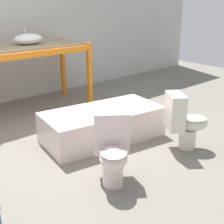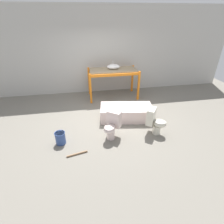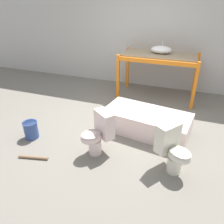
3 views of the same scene
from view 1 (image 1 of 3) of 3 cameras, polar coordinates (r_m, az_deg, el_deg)
name	(u,v)px [view 1 (image 1 of 3)]	position (r m, az deg, el deg)	size (l,w,h in m)	color
ground_plane	(58,147)	(4.06, -9.78, -6.28)	(12.00, 12.00, 0.00)	slate
shelving_rack	(30,55)	(5.29, -14.81, 10.06)	(1.83, 0.91, 1.08)	orange
sink_basin	(28,39)	(5.30, -15.07, 12.78)	(0.48, 0.35, 0.25)	white
bathtub_main	(103,122)	(4.15, -1.74, -1.86)	(1.66, 0.98, 0.41)	silver
toilet_near	(184,120)	(3.92, 13.00, -1.50)	(0.60, 0.55, 0.72)	silver
toilet_far	(112,148)	(3.12, 0.07, -6.68)	(0.56, 0.59, 0.72)	silver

